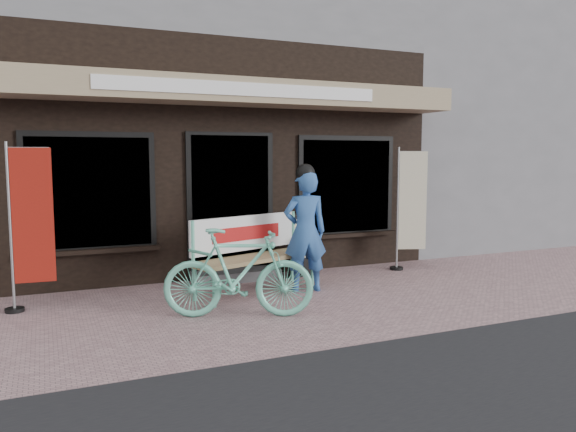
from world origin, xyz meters
name	(u,v)px	position (x,y,z in m)	size (l,w,h in m)	color
ground	(282,309)	(0.00, 0.00, 0.00)	(70.00, 70.00, 0.00)	#AC8386
storefront	(183,97)	(0.00, 4.96, 2.99)	(7.00, 6.77, 6.00)	black
neighbor_right_near	(496,120)	(8.50, 5.50, 2.80)	(10.00, 7.00, 5.60)	slate
bench	(252,248)	(-0.02, 0.99, 0.61)	(1.96, 1.07, 1.03)	#64C5A7
person	(305,229)	(0.66, 0.74, 0.86)	(0.65, 0.48, 1.74)	#2E5AA0
bicycle	(239,273)	(-0.58, -0.11, 0.52)	(0.48, 1.72, 1.03)	#64C5A7
nobori_red	(29,225)	(-2.76, 1.15, 1.04)	(0.59, 0.24, 2.01)	gray
nobori_cream	(410,207)	(2.83, 1.37, 1.03)	(0.58, 0.31, 1.99)	gray
menu_stand	(302,244)	(1.00, 1.59, 0.50)	(0.49, 0.25, 0.98)	black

